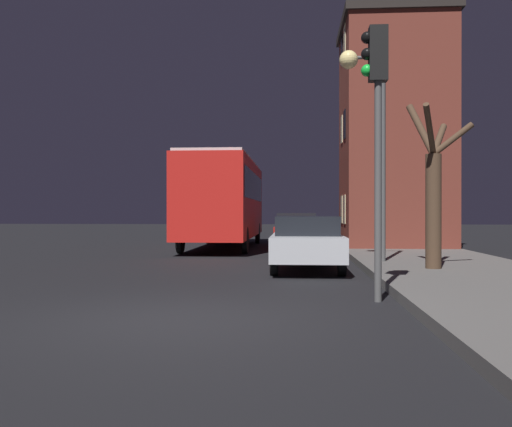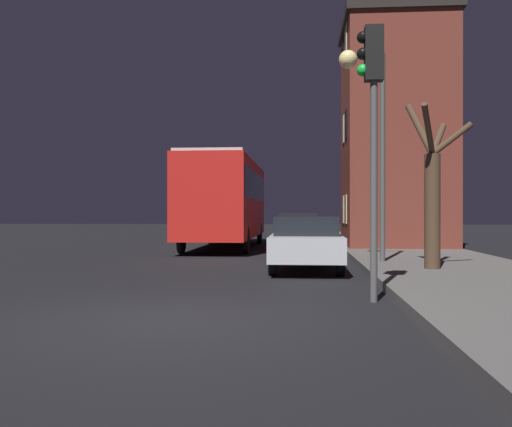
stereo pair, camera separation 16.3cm
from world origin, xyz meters
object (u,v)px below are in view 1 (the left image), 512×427
(car_mid_lane, at_px, (296,229))
(streetlamp, at_px, (365,104))
(bus, at_px, (224,196))
(car_near_lane, at_px, (307,241))
(bare_tree, at_px, (433,191))
(traffic_light, at_px, (376,105))

(car_mid_lane, bearing_deg, streetlamp, -78.98)
(bus, xyz_separation_m, car_near_lane, (3.22, -8.58, -1.40))
(bus, height_order, car_near_lane, bus)
(bare_tree, relative_size, car_near_lane, 0.82)
(streetlamp, distance_m, traffic_light, 5.87)
(traffic_light, distance_m, bare_tree, 4.52)
(bare_tree, relative_size, bus, 0.39)
(traffic_light, xyz_separation_m, car_mid_lane, (-1.30, 15.00, -2.50))
(traffic_light, relative_size, bare_tree, 1.16)
(bare_tree, height_order, car_near_lane, bare_tree)
(car_near_lane, bearing_deg, bare_tree, -24.86)
(bare_tree, bearing_deg, streetlamp, 126.51)
(streetlamp, relative_size, car_near_lane, 1.17)
(traffic_light, bearing_deg, car_mid_lane, 94.95)
(bare_tree, distance_m, bus, 11.66)
(car_near_lane, height_order, car_mid_lane, car_mid_lane)
(streetlamp, relative_size, traffic_light, 1.23)
(bus, bearing_deg, streetlamp, -59.52)
(bus, bearing_deg, car_near_lane, -69.41)
(bus, bearing_deg, bare_tree, -58.35)
(streetlamp, bearing_deg, car_mid_lane, 101.02)
(bus, relative_size, car_near_lane, 2.11)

